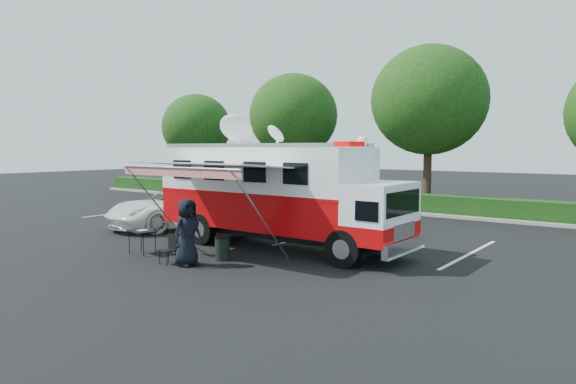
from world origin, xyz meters
name	(u,v)px	position (x,y,z in m)	size (l,w,h in m)	color
ground_plane	(279,248)	(0.00, 0.00, 0.00)	(120.00, 120.00, 0.00)	black
back_border	(449,117)	(1.14, 12.90, 5.00)	(60.00, 6.14, 8.87)	#9E998E
stall_lines	(316,235)	(-0.50, 3.00, 0.00)	(24.12, 5.50, 0.01)	silver
command_truck	(277,193)	(-0.08, 0.00, 1.89)	(9.19, 2.53, 4.42)	black
awning	(203,167)	(-0.90, -2.63, 2.84)	(5.02, 2.60, 3.03)	silver
white_suv	(178,227)	(-6.46, 1.11, 0.00)	(2.82, 6.12, 1.70)	white
person	(188,266)	(-0.55, -3.63, 0.00)	(0.96, 0.63, 1.97)	black
folding_table	(142,232)	(-2.99, -3.38, 0.71)	(0.99, 0.78, 0.76)	black
folding_chair	(170,247)	(-1.17, -3.76, 0.50)	(0.44, 0.46, 0.86)	black
trash_bin	(222,248)	(-0.27, -2.48, 0.37)	(0.49, 0.49, 0.73)	black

